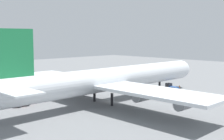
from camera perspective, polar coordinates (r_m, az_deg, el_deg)
name	(u,v)px	position (r m, az deg, el deg)	size (l,w,h in m)	color
ground_plane	(112,102)	(81.15, 0.00, -6.03)	(289.56, 289.56, 0.00)	slate
cargo_airplane	(111,79)	(79.70, -0.27, -1.79)	(72.39, 64.57, 19.06)	silver
maintenance_van	(140,80)	(113.61, 5.35, -1.92)	(3.32, 5.20, 2.14)	#232328
cargo_loader	(54,84)	(103.74, -10.97, -2.73)	(5.45, 4.04, 2.37)	#B21E19
pushback_tractor	(22,102)	(78.94, -16.73, -5.84)	(3.96, 2.56, 2.29)	#B21E19
catering_truck	(172,88)	(97.85, 11.28, -3.32)	(2.90, 4.93, 2.44)	#333338
safety_cone_nose	(179,86)	(106.01, 12.73, -3.01)	(0.58, 0.58, 0.83)	orange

